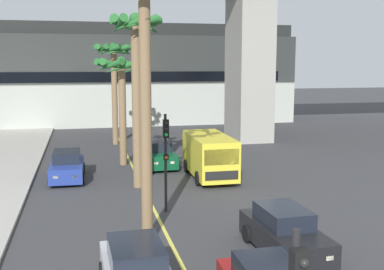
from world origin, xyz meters
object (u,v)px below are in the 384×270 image
object	(u,v)px
car_queue_third	(67,166)
palm_tree_near_median	(114,64)
delivery_van	(209,155)
palm_tree_mid_median	(121,79)
car_queue_fifth	(284,233)
palm_tree_far_median	(136,56)
car_queue_fourth	(159,155)
traffic_light_median_far	(166,150)
palm_tree_farthest_median	(145,29)

from	to	relation	value
car_queue_third	palm_tree_near_median	xyz separation A→B (m)	(3.37, 10.90, 5.48)
delivery_van	palm_tree_near_median	distance (m)	13.90
palm_tree_near_median	palm_tree_mid_median	xyz separation A→B (m)	(-0.07, -7.68, -0.88)
delivery_van	car_queue_third	bearing A→B (deg)	169.78
car_queue_third	car_queue_fifth	size ratio (longest dim) A/B	1.00
palm_tree_near_median	palm_tree_far_median	xyz separation A→B (m)	(0.21, -13.35, 0.45)
car_queue_fourth	palm_tree_mid_median	xyz separation A→B (m)	(-2.08, 1.02, 4.60)
car_queue_third	traffic_light_median_far	world-z (taller)	traffic_light_median_far
car_queue_third	traffic_light_median_far	distance (m)	8.37
traffic_light_median_far	palm_tree_near_median	bearing A→B (deg)	92.85
car_queue_fifth	palm_tree_near_median	size ratio (longest dim) A/B	0.53
delivery_van	palm_tree_farthest_median	distance (m)	11.73
car_queue_fourth	traffic_light_median_far	world-z (taller)	traffic_light_median_far
palm_tree_farthest_median	palm_tree_mid_median	bearing A→B (deg)	88.73
palm_tree_near_median	traffic_light_median_far	bearing A→B (deg)	-87.15
palm_tree_near_median	palm_tree_farthest_median	bearing A→B (deg)	-90.99
car_queue_fifth	palm_tree_far_median	xyz separation A→B (m)	(-3.73, 9.78, 5.92)
car_queue_fifth	delivery_van	bearing A→B (deg)	88.29
delivery_van	palm_tree_near_median	world-z (taller)	palm_tree_near_median
car_queue_third	palm_tree_farthest_median	distance (m)	12.60
palm_tree_near_median	palm_tree_mid_median	bearing A→B (deg)	-90.49
traffic_light_median_far	palm_tree_mid_median	xyz separation A→B (m)	(-0.95, 10.15, 2.60)
traffic_light_median_far	palm_tree_mid_median	distance (m)	10.52
car_queue_fifth	palm_tree_farthest_median	size ratio (longest dim) A/B	0.44
delivery_van	traffic_light_median_far	size ratio (longest dim) A/B	1.26
palm_tree_mid_median	car_queue_third	bearing A→B (deg)	-135.76
palm_tree_mid_median	palm_tree_far_median	distance (m)	5.83
car_queue_fourth	palm_tree_far_median	size ratio (longest dim) A/B	0.47
car_queue_fourth	car_queue_fifth	xyz separation A→B (m)	(1.93, -14.43, 0.00)
car_queue_fourth	delivery_van	size ratio (longest dim) A/B	0.78
delivery_van	palm_tree_near_median	bearing A→B (deg)	109.17
palm_tree_mid_median	car_queue_fifth	bearing A→B (deg)	-75.45
car_queue_fifth	traffic_light_median_far	bearing A→B (deg)	119.96
palm_tree_farthest_median	car_queue_fifth	bearing A→B (deg)	-24.71
car_queue_third	palm_tree_far_median	bearing A→B (deg)	-34.38
car_queue_fourth	palm_tree_farthest_median	distance (m)	14.33
palm_tree_farthest_median	palm_tree_far_median	bearing A→B (deg)	85.77
palm_tree_far_median	car_queue_fifth	bearing A→B (deg)	-69.12
palm_tree_near_median	palm_tree_far_median	size ratio (longest dim) A/B	0.90
palm_tree_near_median	palm_tree_farthest_median	xyz separation A→B (m)	(-0.36, -21.15, 1.21)
palm_tree_far_median	car_queue_fourth	bearing A→B (deg)	68.81
delivery_van	palm_tree_farthest_median	bearing A→B (deg)	-117.57
palm_tree_near_median	car_queue_fifth	bearing A→B (deg)	-80.32
palm_tree_far_median	car_queue_third	bearing A→B (deg)	145.62
car_queue_fourth	palm_tree_far_median	bearing A→B (deg)	-111.19
palm_tree_mid_median	palm_tree_farthest_median	world-z (taller)	palm_tree_farthest_median
car_queue_fifth	delivery_van	world-z (taller)	delivery_van
palm_tree_far_median	traffic_light_median_far	bearing A→B (deg)	-81.44
car_queue_third	palm_tree_mid_median	size ratio (longest dim) A/B	0.62
car_queue_third	palm_tree_near_median	size ratio (longest dim) A/B	0.53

